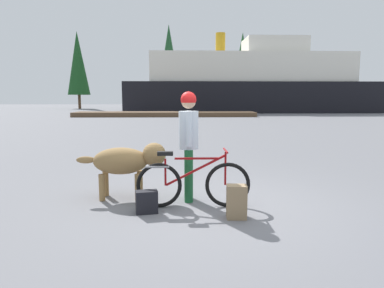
% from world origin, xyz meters
% --- Properties ---
extents(ground_plane, '(160.00, 160.00, 0.00)m').
position_xyz_m(ground_plane, '(0.00, 0.00, 0.00)').
color(ground_plane, slate).
extents(bicycle, '(1.77, 0.44, 0.91)m').
position_xyz_m(bicycle, '(-0.37, -0.03, 0.38)').
color(bicycle, black).
rests_on(bicycle, ground_plane).
extents(person_cyclist, '(0.32, 0.53, 1.80)m').
position_xyz_m(person_cyclist, '(-0.42, 0.35, 1.10)').
color(person_cyclist, '#19592D').
rests_on(person_cyclist, ground_plane).
extents(dog, '(1.51, 0.53, 0.95)m').
position_xyz_m(dog, '(-1.45, 0.51, 0.64)').
color(dog, olive).
rests_on(dog, ground_plane).
extents(backpack, '(0.29, 0.22, 0.48)m').
position_xyz_m(backpack, '(0.24, -0.55, 0.24)').
color(backpack, '#8C7251').
rests_on(backpack, ground_plane).
extents(handbag_pannier, '(0.35, 0.24, 0.34)m').
position_xyz_m(handbag_pannier, '(-1.05, -0.29, 0.17)').
color(handbag_pannier, black).
rests_on(handbag_pannier, ground_plane).
extents(dock_pier, '(16.05, 2.98, 0.40)m').
position_xyz_m(dock_pier, '(-2.01, 26.15, 0.20)').
color(dock_pier, brown).
rests_on(dock_pier, ground_plane).
extents(ferry_boat, '(28.04, 8.18, 8.96)m').
position_xyz_m(ferry_boat, '(7.42, 35.43, 3.17)').
color(ferry_boat, black).
rests_on(ferry_boat, ground_plane).
extents(pine_tree_far_left, '(3.26, 3.26, 11.30)m').
position_xyz_m(pine_tree_far_left, '(-15.81, 47.59, 6.67)').
color(pine_tree_far_left, '#4C331E').
rests_on(pine_tree_far_left, ground_plane).
extents(pine_tree_center, '(3.15, 3.15, 12.59)m').
position_xyz_m(pine_tree_center, '(-2.41, 48.86, 7.91)').
color(pine_tree_center, '#4C331E').
rests_on(pine_tree_center, ground_plane).
extents(pine_tree_far_right, '(2.97, 2.97, 11.03)m').
position_xyz_m(pine_tree_far_right, '(8.39, 46.40, 6.90)').
color(pine_tree_far_right, '#4C331E').
rests_on(pine_tree_far_right, ground_plane).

